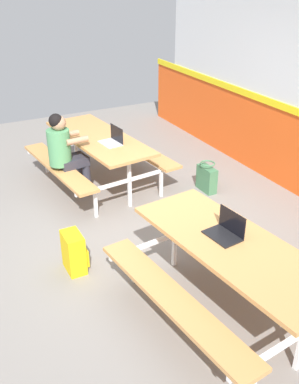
# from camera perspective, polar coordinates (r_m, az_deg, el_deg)

# --- Properties ---
(ground_plane) EXTENTS (10.00, 10.00, 0.02)m
(ground_plane) POSITION_cam_1_polar(r_m,az_deg,el_deg) (5.24, -2.17, -5.96)
(ground_plane) COLOR gray
(picnic_table_left) EXTENTS (2.07, 1.75, 0.74)m
(picnic_table_left) POSITION_cam_1_polar(r_m,az_deg,el_deg) (6.28, -6.61, 5.84)
(picnic_table_left) COLOR tan
(picnic_table_left) RESTS_ON ground
(picnic_table_right) EXTENTS (2.07, 1.75, 0.74)m
(picnic_table_right) POSITION_cam_1_polar(r_m,az_deg,el_deg) (3.96, 10.59, -8.60)
(picnic_table_right) COLOR tan
(picnic_table_right) RESTS_ON ground
(student_nearer) EXTENTS (0.39, 0.54, 1.21)m
(student_nearer) POSITION_cam_1_polar(r_m,az_deg,el_deg) (5.93, -10.98, 5.52)
(student_nearer) COLOR #2D2D38
(student_nearer) RESTS_ON ground
(laptop_silver) EXTENTS (0.34, 0.25, 0.22)m
(laptop_silver) POSITION_cam_1_polar(r_m,az_deg,el_deg) (5.94, -4.85, 6.80)
(laptop_silver) COLOR silver
(laptop_silver) RESTS_ON picnic_table_left
(laptop_dark) EXTENTS (0.34, 0.25, 0.22)m
(laptop_dark) POSITION_cam_1_polar(r_m,az_deg,el_deg) (3.94, 9.93, -5.02)
(laptop_dark) COLOR black
(laptop_dark) RESTS_ON picnic_table_right
(backpack_dark) EXTENTS (0.30, 0.22, 0.44)m
(backpack_dark) POSITION_cam_1_polar(r_m,az_deg,el_deg) (4.66, -9.80, -7.79)
(backpack_dark) COLOR yellow
(backpack_dark) RESTS_ON ground
(tote_bag_bright) EXTENTS (0.34, 0.21, 0.43)m
(tote_bag_bright) POSITION_cam_1_polar(r_m,az_deg,el_deg) (6.25, 7.48, 1.81)
(tote_bag_bright) COLOR #3F724C
(tote_bag_bright) RESTS_ON ground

